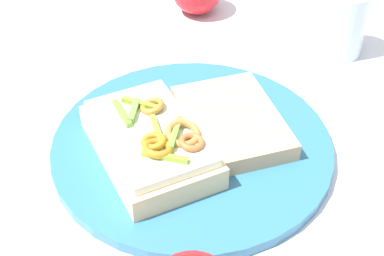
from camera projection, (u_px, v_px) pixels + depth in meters
The scene contains 5 objects.
ground_plane at pixel (192, 150), 0.65m from camera, with size 2.00×2.00×0.00m, color white.
plate at pixel (192, 146), 0.65m from camera, with size 0.31×0.31×0.01m, color teal.
sandwich at pixel (151, 142), 0.61m from camera, with size 0.18×0.19×0.05m.
bread_slice_side at pixel (232, 122), 0.65m from camera, with size 0.14×0.10×0.02m, color tan.
drinking_glass at pixel (344, 23), 0.78m from camera, with size 0.06×0.06×0.09m, color silver.
Camera 1 is at (0.43, 0.21, 0.44)m, focal length 54.02 mm.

